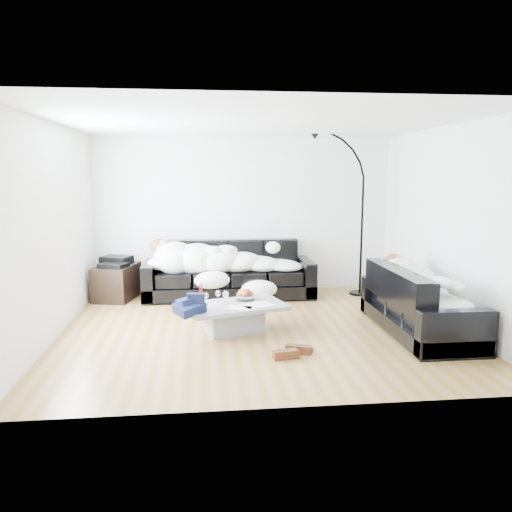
{
  "coord_description": "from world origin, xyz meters",
  "views": [
    {
      "loc": [
        -0.7,
        -6.2,
        1.97
      ],
      "look_at": [
        0.0,
        0.3,
        0.9
      ],
      "focal_mm": 35.0,
      "sensor_mm": 36.0,
      "label": 1
    }
  ],
  "objects": [
    {
      "name": "wine_glass_c",
      "position": [
        -0.43,
        -0.15,
        0.45
      ],
      "size": [
        0.09,
        0.09,
        0.18
      ],
      "primitive_type": "cylinder",
      "rotation": [
        0.0,
        0.0,
        -0.25
      ],
      "color": "white",
      "rests_on": "coffee_table"
    },
    {
      "name": "wine_glass_a",
      "position": [
        -0.52,
        -0.01,
        0.44
      ],
      "size": [
        0.07,
        0.07,
        0.15
      ],
      "primitive_type": "cylinder",
      "rotation": [
        0.0,
        0.0,
        0.13
      ],
      "color": "white",
      "rests_on": "coffee_table"
    },
    {
      "name": "shoes",
      "position": [
        0.25,
        -1.05,
        0.05
      ],
      "size": [
        0.47,
        0.35,
        0.11
      ],
      "primitive_type": null,
      "rotation": [
        0.0,
        0.0,
        -0.01
      ],
      "color": "#472311",
      "rests_on": "ground"
    },
    {
      "name": "coffee_table",
      "position": [
        -0.32,
        -0.14,
        0.18
      ],
      "size": [
        1.4,
        1.05,
        0.36
      ],
      "primitive_type": "cube",
      "rotation": [
        0.0,
        0.0,
        0.29
      ],
      "color": "#939699",
      "rests_on": "ground"
    },
    {
      "name": "wall_right",
      "position": [
        2.5,
        0.0,
        1.3
      ],
      "size": [
        0.02,
        4.5,
        2.6
      ],
      "primitive_type": "cube",
      "color": "silver",
      "rests_on": "ground"
    },
    {
      "name": "navy_jacket",
      "position": [
        -0.84,
        -0.42,
        0.53
      ],
      "size": [
        0.4,
        0.35,
        0.17
      ],
      "primitive_type": null,
      "rotation": [
        0.0,
        0.0,
        0.22
      ],
      "color": "black",
      "rests_on": "coffee_table"
    },
    {
      "name": "sofa_right",
      "position": [
        2.0,
        -0.37,
        0.41
      ],
      "size": [
        0.86,
        2.02,
        0.82
      ],
      "primitive_type": "cube",
      "rotation": [
        0.0,
        0.0,
        1.57
      ],
      "color": "black",
      "rests_on": "ground"
    },
    {
      "name": "floor_lamp",
      "position": [
        1.89,
        1.67,
        1.18
      ],
      "size": [
        0.92,
        0.55,
        2.36
      ],
      "primitive_type": null,
      "rotation": [
        0.0,
        0.0,
        0.25
      ],
      "color": "black",
      "rests_on": "ground"
    },
    {
      "name": "fruit_bowl",
      "position": [
        -0.16,
        0.07,
        0.43
      ],
      "size": [
        0.26,
        0.26,
        0.15
      ],
      "primitive_type": "cylinder",
      "rotation": [
        0.0,
        0.0,
        -0.12
      ],
      "color": "white",
      "rests_on": "coffee_table"
    },
    {
      "name": "sleeper_back",
      "position": [
        -0.29,
        1.69,
        0.65
      ],
      "size": [
        2.31,
        0.8,
        0.46
      ],
      "primitive_type": null,
      "color": "white",
      "rests_on": "sofa_back"
    },
    {
      "name": "av_cabinet",
      "position": [
        -2.08,
        1.79,
        0.27
      ],
      "size": [
        0.71,
        0.9,
        0.55
      ],
      "primitive_type": "cube",
      "rotation": [
        0.0,
        0.0,
        -0.23
      ],
      "color": "black",
      "rests_on": "ground"
    },
    {
      "name": "stereo",
      "position": [
        -2.08,
        1.79,
        0.61
      ],
      "size": [
        0.53,
        0.48,
        0.13
      ],
      "primitive_type": "cube",
      "rotation": [
        0.0,
        0.0,
        -0.37
      ],
      "color": "black",
      "rests_on": "av_cabinet"
    },
    {
      "name": "ground",
      "position": [
        0.0,
        0.0,
        0.0
      ],
      "size": [
        5.0,
        5.0,
        0.0
      ],
      "primitive_type": "plane",
      "color": "olive",
      "rests_on": "ground"
    },
    {
      "name": "wine_glass_b",
      "position": [
        -0.67,
        -0.12,
        0.44
      ],
      "size": [
        0.07,
        0.07,
        0.15
      ],
      "primitive_type": "cylinder",
      "rotation": [
        0.0,
        0.0,
        -0.12
      ],
      "color": "white",
      "rests_on": "coffee_table"
    },
    {
      "name": "newspaper_b",
      "position": [
        -0.27,
        -0.33,
        0.37
      ],
      "size": [
        0.34,
        0.29,
        0.01
      ],
      "primitive_type": "cube",
      "rotation": [
        0.0,
        0.0,
        -0.33
      ],
      "color": "silver",
      "rests_on": "coffee_table"
    },
    {
      "name": "candle_left",
      "position": [
        -0.75,
        0.12,
        0.47
      ],
      "size": [
        0.04,
        0.04,
        0.21
      ],
      "primitive_type": "cylinder",
      "rotation": [
        0.0,
        0.0,
        0.17
      ],
      "color": "maroon",
      "rests_on": "coffee_table"
    },
    {
      "name": "candle_right",
      "position": [
        -0.72,
        0.17,
        0.47
      ],
      "size": [
        0.05,
        0.05,
        0.23
      ],
      "primitive_type": "cylinder",
      "rotation": [
        0.0,
        0.0,
        0.29
      ],
      "color": "maroon",
      "rests_on": "coffee_table"
    },
    {
      "name": "sofa_back",
      "position": [
        -0.29,
        1.74,
        0.45
      ],
      "size": [
        2.73,
        0.94,
        0.89
      ],
      "primitive_type": "cube",
      "color": "black",
      "rests_on": "ground"
    },
    {
      "name": "teal_cushion",
      "position": [
        1.94,
        0.25,
        0.72
      ],
      "size": [
        0.42,
        0.38,
        0.2
      ],
      "primitive_type": "ellipsoid",
      "rotation": [
        0.0,
        0.0,
        0.24
      ],
      "color": "#0A4641",
      "rests_on": "sofa_right"
    },
    {
      "name": "wall_left",
      "position": [
        -2.5,
        0.0,
        1.3
      ],
      "size": [
        0.02,
        4.5,
        2.6
      ],
      "primitive_type": "cube",
      "color": "silver",
      "rests_on": "ground"
    },
    {
      "name": "sleeper_right",
      "position": [
        2.0,
        -0.37,
        0.63
      ],
      "size": [
        0.73,
        1.73,
        0.42
      ],
      "primitive_type": null,
      "rotation": [
        0.0,
        0.0,
        1.57
      ],
      "color": "white",
      "rests_on": "sofa_right"
    },
    {
      "name": "wall_back",
      "position": [
        0.0,
        2.25,
        1.3
      ],
      "size": [
        5.0,
        0.02,
        2.6
      ],
      "primitive_type": "cube",
      "color": "silver",
      "rests_on": "ground"
    },
    {
      "name": "ceiling",
      "position": [
        0.0,
        0.0,
        2.6
      ],
      "size": [
        5.0,
        5.0,
        0.0
      ],
      "primitive_type": "plane",
      "color": "white",
      "rests_on": "ground"
    },
    {
      "name": "newspaper_a",
      "position": [
        -0.04,
        -0.21,
        0.37
      ],
      "size": [
        0.45,
        0.41,
        0.01
      ],
      "primitive_type": "cube",
      "rotation": [
        0.0,
        0.0,
        0.39
      ],
      "color": "silver",
      "rests_on": "coffee_table"
    }
  ]
}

